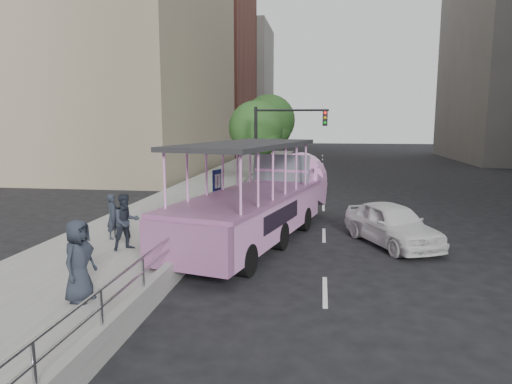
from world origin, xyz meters
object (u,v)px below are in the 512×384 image
Objects in this scene: parking_sign at (217,195)px; pedestrian_near at (113,216)px; pedestrian_far at (79,261)px; traffic_signal at (277,137)px; street_tree_near at (257,130)px; duck_boat at (262,203)px; street_tree_far at (270,122)px; car at (392,224)px; pedestrian_mid at (126,222)px.

pedestrian_near is at bearing -153.10° from parking_sign.
parking_sign is at bearing -5.44° from pedestrian_far.
street_tree_near reaches higher than traffic_signal.
duck_boat is 9.47m from traffic_signal.
parking_sign is 0.40× the size of street_tree_far.
traffic_signal is (4.64, 11.20, 2.40)m from pedestrian_near.
street_tree_near is 6.02m from street_tree_far.
car is 9.18m from pedestrian_mid.
street_tree_far reaches higher than traffic_signal.
duck_boat is 2.54× the size of car.
traffic_signal is 9.57m from street_tree_far.
parking_sign is at bearing -97.75° from traffic_signal.
pedestrian_near is at bearing 165.38° from car.
parking_sign reaches higher than car.
pedestrian_near is 15.19m from street_tree_near.
duck_boat is at bearing -62.78° from pedestrian_near.
pedestrian_near is 0.25× the size of street_tree_far.
street_tree_near reaches higher than duck_boat.
duck_boat is at bearing 151.85° from car.
duck_boat reaches higher than car.
pedestrian_mid is 0.35× the size of traffic_signal.
street_tree_far is (-1.75, 18.64, 2.95)m from duck_boat.
car is 6.44m from parking_sign.
car is at bearing -62.72° from street_tree_near.
pedestrian_near is at bearing -101.76° from street_tree_near.
pedestrian_far reaches higher than pedestrian_near.
duck_boat is 2.18× the size of traffic_signal.
duck_boat is 4.35× the size of parking_sign.
pedestrian_near is 0.28× the size of street_tree_near.
street_tree_near is (-6.68, 12.96, 3.06)m from car.
parking_sign is at bearing -88.65° from street_tree_near.
pedestrian_near is 0.31× the size of traffic_signal.
street_tree_far is (3.24, 20.63, 3.21)m from pedestrian_near.
traffic_signal reaches higher than parking_sign.
traffic_signal is at bearing -2.75° from pedestrian_far.
traffic_signal is at bearing 93.75° from car.
traffic_signal is at bearing 92.22° from duck_boat.
street_tree_far is (-0.10, 18.93, 2.65)m from parking_sign.
street_tree_near is at bearing 114.98° from traffic_signal.
pedestrian_far is (1.77, -5.44, 0.16)m from pedestrian_near.
duck_boat is 5.95× the size of pedestrian_far.
pedestrian_mid is at bearing 16.93° from pedestrian_far.
parking_sign is 19.11m from street_tree_far.
parking_sign reaches higher than pedestrian_near.
pedestrian_near is 0.83× the size of pedestrian_far.
duck_boat reaches higher than pedestrian_far.
street_tree_near is (-1.95, 12.65, 2.46)m from duck_boat.
parking_sign is at bearing 7.48° from pedestrian_mid.
street_tree_near is (3.04, 14.63, 2.73)m from pedestrian_near.
pedestrian_mid is (-8.69, -2.91, 0.44)m from car.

